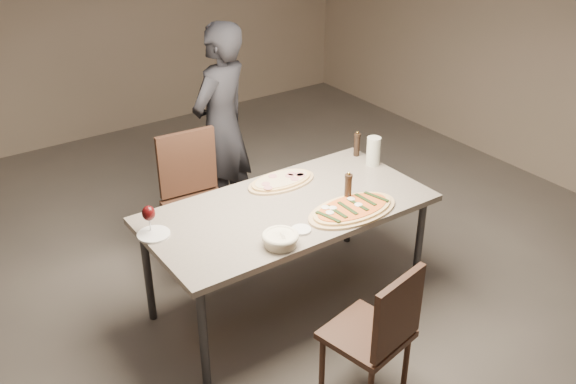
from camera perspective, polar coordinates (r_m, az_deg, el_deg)
room at (r=3.72m, az=-0.00°, el=7.48°), size 7.00×7.00×7.00m
dining_table at (r=4.02m, az=-0.00°, el=-1.97°), size 1.80×0.90×0.75m
zucchini_pizza at (r=3.95m, az=5.72°, el=-1.52°), size 0.62×0.35×0.05m
ham_pizza at (r=4.26m, az=-0.58°, el=0.99°), size 0.49×0.27×0.04m
bread_basket at (r=3.59m, az=-0.68°, el=-4.14°), size 0.21×0.21×0.08m
oil_dish at (r=3.74m, az=1.18°, el=-3.37°), size 0.12×0.12×0.01m
pepper_mill_left at (r=4.03m, az=5.37°, el=0.45°), size 0.05×0.05×0.20m
pepper_mill_right at (r=4.64m, az=6.14°, el=4.24°), size 0.05×0.05×0.19m
carafe at (r=4.52m, az=7.60°, el=3.63°), size 0.10×0.10×0.20m
wine_glass at (r=3.75m, az=-12.28°, el=-1.94°), size 0.08×0.08×0.17m
side_plate at (r=3.78m, az=-11.85°, el=-3.71°), size 0.19×0.19×0.01m
chair_near at (r=3.49m, az=8.13°, el=-11.99°), size 0.48×0.48×0.86m
chair_far at (r=4.64m, az=-8.26°, el=-0.00°), size 0.49×0.49×0.96m
diner at (r=4.99m, az=-5.93°, el=5.75°), size 0.71×0.61×1.64m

